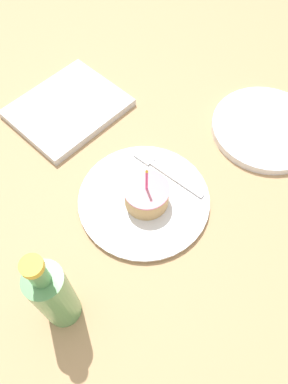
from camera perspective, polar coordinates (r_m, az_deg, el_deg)
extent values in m
cube|color=tan|center=(0.84, -1.99, -1.60)|extent=(2.40, 2.40, 0.04)
cylinder|color=silver|center=(0.82, 0.00, -1.19)|extent=(0.27, 0.27, 0.01)
cylinder|color=silver|center=(0.81, 0.00, -1.09)|extent=(0.29, 0.29, 0.01)
cylinder|color=tan|center=(0.79, 0.38, -0.56)|extent=(0.09, 0.09, 0.05)
cylinder|color=#D17A8C|center=(0.76, 0.40, 0.41)|extent=(0.10, 0.10, 0.00)
cylinder|color=#E04C8C|center=(0.74, 0.41, 1.76)|extent=(0.01, 0.01, 0.06)
cone|color=yellow|center=(0.71, 0.43, 3.30)|extent=(0.01, 0.01, 0.01)
cube|color=#B2B2B7|center=(0.84, 4.95, 1.96)|extent=(0.02, 0.14, 0.00)
cube|color=#B2B2B7|center=(0.87, -0.01, 5.30)|extent=(0.03, 0.05, 0.00)
cylinder|color=#599959|center=(0.67, -13.46, -15.23)|extent=(0.06, 0.06, 0.18)
cylinder|color=#599959|center=(0.56, -15.92, -11.90)|extent=(0.03, 0.03, 0.05)
cylinder|color=gold|center=(0.53, -16.74, -10.76)|extent=(0.03, 0.03, 0.01)
cylinder|color=silver|center=(0.98, 18.08, 9.23)|extent=(0.27, 0.27, 0.02)
cube|color=silver|center=(0.99, -11.49, 12.41)|extent=(0.27, 0.22, 0.02)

